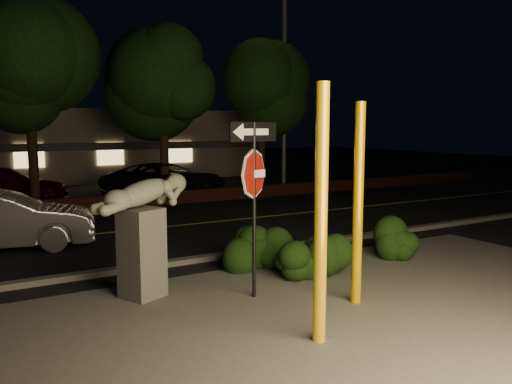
% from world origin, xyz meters
% --- Properties ---
extents(ground, '(90.00, 90.00, 0.00)m').
position_xyz_m(ground, '(0.00, 10.00, 0.00)').
color(ground, black).
rests_on(ground, ground).
extents(patio, '(14.00, 6.00, 0.02)m').
position_xyz_m(patio, '(0.00, -1.00, 0.01)').
color(patio, '#4C4944').
rests_on(patio, ground).
extents(road, '(80.00, 8.00, 0.01)m').
position_xyz_m(road, '(0.00, 7.00, 0.01)').
color(road, black).
rests_on(road, ground).
extents(lane_marking, '(80.00, 0.12, 0.00)m').
position_xyz_m(lane_marking, '(0.00, 7.00, 0.02)').
color(lane_marking, '#AC9C45').
rests_on(lane_marking, road).
extents(curb, '(80.00, 0.25, 0.12)m').
position_xyz_m(curb, '(0.00, 2.90, 0.06)').
color(curb, '#4C4944').
rests_on(curb, ground).
extents(brick_wall, '(40.00, 0.35, 0.50)m').
position_xyz_m(brick_wall, '(0.00, 11.30, 0.25)').
color(brick_wall, '#492217').
rests_on(brick_wall, ground).
extents(parking_lot, '(40.00, 12.00, 0.01)m').
position_xyz_m(parking_lot, '(0.00, 17.00, 0.01)').
color(parking_lot, black).
rests_on(parking_lot, ground).
extents(building, '(22.00, 10.20, 4.00)m').
position_xyz_m(building, '(0.00, 24.99, 2.00)').
color(building, '#6A5F54').
rests_on(building, ground).
extents(tree_far_b, '(5.20, 5.20, 8.41)m').
position_xyz_m(tree_far_b, '(-2.50, 13.20, 6.05)').
color(tree_far_b, black).
rests_on(tree_far_b, ground).
extents(tree_far_c, '(4.80, 4.80, 7.84)m').
position_xyz_m(tree_far_c, '(2.50, 12.80, 5.66)').
color(tree_far_c, black).
rests_on(tree_far_c, ground).
extents(tree_far_d, '(4.40, 4.40, 7.42)m').
position_xyz_m(tree_far_d, '(7.50, 13.30, 5.42)').
color(tree_far_d, black).
rests_on(tree_far_d, ground).
extents(yellow_pole_left, '(0.18, 0.18, 3.58)m').
position_xyz_m(yellow_pole_left, '(-0.47, -1.84, 1.79)').
color(yellow_pole_left, yellow).
rests_on(yellow_pole_left, ground).
extents(yellow_pole_right, '(0.17, 0.17, 3.40)m').
position_xyz_m(yellow_pole_right, '(1.02, -0.90, 1.70)').
color(yellow_pole_right, '#E0A102').
rests_on(yellow_pole_right, ground).
extents(signpost, '(1.02, 0.25, 3.07)m').
position_xyz_m(signpost, '(-0.34, 0.22, 2.19)').
color(signpost, black).
rests_on(signpost, ground).
extents(sculpture, '(1.93, 1.26, 2.14)m').
position_xyz_m(sculpture, '(-2.01, 1.21, 1.32)').
color(sculpture, '#4C4944').
rests_on(sculpture, ground).
extents(hedge_center, '(1.97, 1.31, 0.94)m').
position_xyz_m(hedge_center, '(0.65, 1.83, 0.47)').
color(hedge_center, black).
rests_on(hedge_center, ground).
extents(hedge_right, '(1.64, 1.08, 1.00)m').
position_xyz_m(hedge_right, '(1.22, 0.74, 0.50)').
color(hedge_right, black).
rests_on(hedge_right, ground).
extents(hedge_far_right, '(1.50, 0.99, 1.00)m').
position_xyz_m(hedge_far_right, '(3.47, 0.80, 0.50)').
color(hedge_far_right, black).
rests_on(hedge_far_right, ground).
extents(streetlight, '(1.51, 0.79, 10.58)m').
position_xyz_m(streetlight, '(8.01, 12.54, 6.29)').
color(streetlight, '#46464B').
rests_on(streetlight, ground).
extents(parked_car_darkred, '(5.35, 3.59, 1.44)m').
position_xyz_m(parked_car_darkred, '(-3.56, 14.65, 0.72)').
color(parked_car_darkred, '#3E0B14').
rests_on(parked_car_darkred, ground).
extents(parked_car_dark, '(5.85, 3.68, 1.51)m').
position_xyz_m(parked_car_dark, '(2.71, 13.20, 0.75)').
color(parked_car_dark, black).
rests_on(parked_car_dark, ground).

